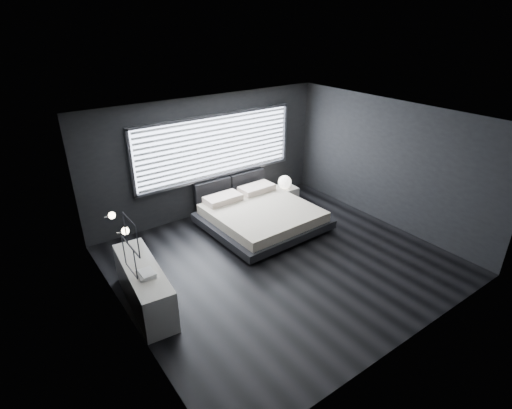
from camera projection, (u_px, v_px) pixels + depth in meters
room at (283, 196)px, 7.27m from camera, size 6.04×6.00×2.80m
window at (217, 147)px, 9.25m from camera, size 4.14×0.09×1.52m
headboard at (230, 186)px, 9.82m from camera, size 1.96×0.16×0.52m
sconce_near at (125, 231)px, 5.70m from camera, size 0.18×0.11×0.11m
sconce_far at (112, 215)px, 6.14m from camera, size 0.18×0.11×0.11m
wall_art_upper at (131, 235)px, 5.11m from camera, size 0.01×0.48×0.48m
wall_art_lower at (129, 257)px, 5.49m from camera, size 0.01×0.48×0.48m
bed at (261, 215)px, 9.01m from camera, size 2.46×2.36×0.62m
nightstand at (283, 194)px, 10.32m from camera, size 0.63×0.53×0.37m
orb_lamp at (285, 182)px, 10.14m from camera, size 0.34×0.34×0.34m
dresser at (144, 286)px, 6.55m from camera, size 0.69×1.89×0.74m
book_stack at (146, 274)px, 6.18m from camera, size 0.28×0.35×0.07m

